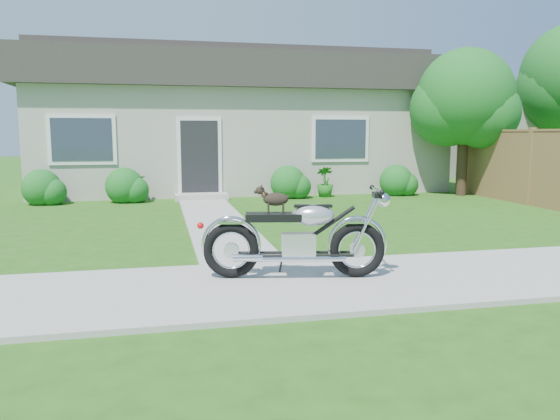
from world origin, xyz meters
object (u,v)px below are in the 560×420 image
at_px(potted_plant_right, 325,182).
at_px(motorcycle_with_dog, 298,237).
at_px(tree_near, 470,102).
at_px(fence, 530,167).
at_px(potted_plant_left, 134,189).
at_px(house, 238,121).

xyz_separation_m(potted_plant_right, motorcycle_with_dog, (-2.92, -8.35, 0.11)).
distance_m(potted_plant_right, motorcycle_with_dog, 8.84).
height_order(tree_near, potted_plant_right, tree_near).
relative_size(fence, potted_plant_left, 9.90).
distance_m(fence, tree_near, 2.81).
relative_size(fence, potted_plant_right, 7.82).
height_order(fence, tree_near, tree_near).
xyz_separation_m(tree_near, potted_plant_right, (-4.02, 0.58, -2.21)).
xyz_separation_m(house, potted_plant_left, (-3.22, -3.44, -1.82)).
height_order(fence, potted_plant_right, fence).
height_order(potted_plant_left, motorcycle_with_dog, motorcycle_with_dog).
bearing_deg(potted_plant_right, tree_near, -8.23).
height_order(house, tree_near, house).
bearing_deg(motorcycle_with_dog, fence, 48.46).
distance_m(fence, potted_plant_right, 5.22).
relative_size(house, fence, 1.90).
xyz_separation_m(fence, potted_plant_right, (-4.37, 2.80, -0.52)).
bearing_deg(fence, tree_near, 99.00).
distance_m(house, motorcycle_with_dog, 11.94).
bearing_deg(potted_plant_right, potted_plant_left, 180.00).
height_order(house, motorcycle_with_dog, house).
height_order(potted_plant_left, potted_plant_right, potted_plant_right).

